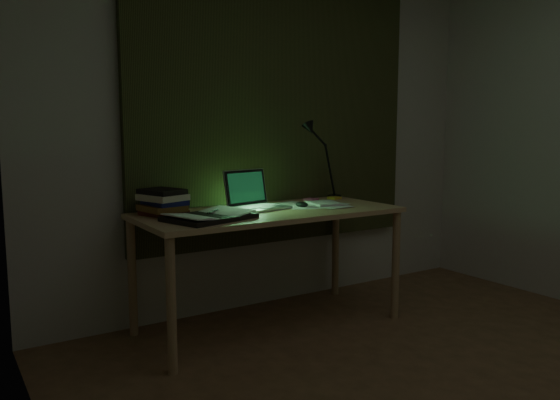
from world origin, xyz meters
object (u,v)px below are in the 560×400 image
Objects in this scene: desk at (270,269)px; open_textbook at (209,216)px; desk_lamp at (335,162)px; loose_papers at (315,204)px; book_stack at (164,202)px; laptop at (260,190)px.

desk is 3.57× the size of open_textbook.
desk is 1.01m from desk_lamp.
loose_papers is 0.66× the size of desk_lamp.
book_stack is at bearing 172.19° from loose_papers.
open_textbook is at bearing -150.22° from desk_lamp.
desk is at bearing -13.97° from book_stack.
desk is at bearing -2.51° from open_textbook.
laptop is at bearing 172.65° from loose_papers.
open_textbook is 0.32m from book_stack.
loose_papers is (0.82, 0.14, -0.01)m from open_textbook.
open_textbook is 0.83m from loose_papers.
book_stack is 0.99m from loose_papers.
loose_papers is (0.98, -0.13, -0.07)m from book_stack.
desk is 4.70× the size of loose_papers.
book_stack is (-0.60, 0.09, -0.04)m from laptop.
loose_papers is (0.36, 0.02, 0.38)m from desk.
laptop is 0.84× the size of open_textbook.
laptop is at bearing -8.11° from book_stack.
desk is at bearing -147.52° from desk_lamp.
desk_lamp reaches higher than open_textbook.
open_textbook is 1.28m from desk_lamp.
desk_lamp is at bearing 21.25° from desk.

